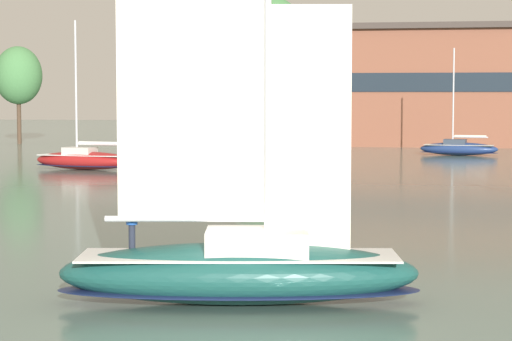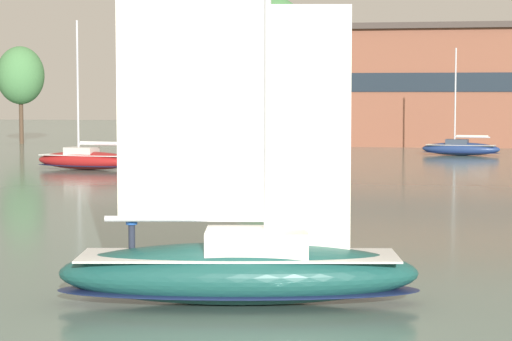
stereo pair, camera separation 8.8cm
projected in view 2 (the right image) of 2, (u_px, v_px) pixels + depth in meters
ground_plane at (239, 303)px, 29.59m from camera, size 400.00×400.00×0.00m
waterfront_building at (487, 85)px, 119.74m from camera, size 44.61×13.55×14.44m
tree_shore_left at (273, 41)px, 122.68m from camera, size 8.82×8.82×18.15m
tree_shore_right at (20, 76)px, 123.97m from camera, size 5.89×5.89×12.13m
sailboat_main at (239, 265)px, 29.51m from camera, size 11.14×4.79×14.82m
sailboat_moored_near_marina at (461, 148)px, 100.85m from camera, size 8.12×3.37×10.84m
sailboat_moored_far_slip at (86, 159)px, 82.06m from camera, size 9.15×3.76×12.22m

